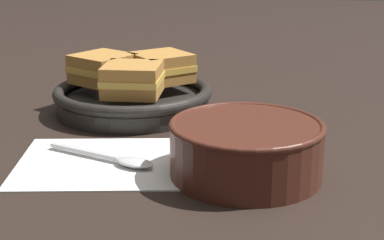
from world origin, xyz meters
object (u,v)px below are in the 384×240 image
skillet (134,98)px  sandwich_near_left (103,69)px  sandwich_near_right (133,80)px  sandwich_far_left (161,67)px  spoon (120,159)px  soup_bowl (246,146)px

skillet → sandwich_near_left: sandwich_near_left is taller
skillet → sandwich_near_left: (-0.05, 0.01, 0.04)m
sandwich_near_right → sandwich_far_left: (0.02, 0.09, 0.00)m
spoon → sandwich_near_right: 0.19m
sandwich_near_left → sandwich_far_left: (0.09, 0.03, 0.00)m
spoon → sandwich_far_left: (-0.01, 0.27, 0.06)m
spoon → sandwich_near_left: (-0.10, 0.24, 0.06)m
skillet → sandwich_near_right: bearing=-74.4°
spoon → skillet: skillet is taller
soup_bowl → sandwich_near_right: sandwich_near_right is taller
skillet → soup_bowl: bearing=-49.6°
sandwich_far_left → skillet: bearing=-135.4°
spoon → skillet: 0.24m
soup_bowl → spoon: soup_bowl is taller
soup_bowl → skillet: 0.31m
sandwich_near_right → sandwich_far_left: same height
sandwich_near_right → sandwich_far_left: 0.09m
sandwich_near_left → sandwich_far_left: bearing=16.2°
soup_bowl → spoon: (-0.15, 0.01, -0.03)m
skillet → sandwich_near_right: (0.02, -0.05, 0.04)m
sandwich_near_left → sandwich_far_left: same height
sandwich_near_right → spoon: bearing=-79.6°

